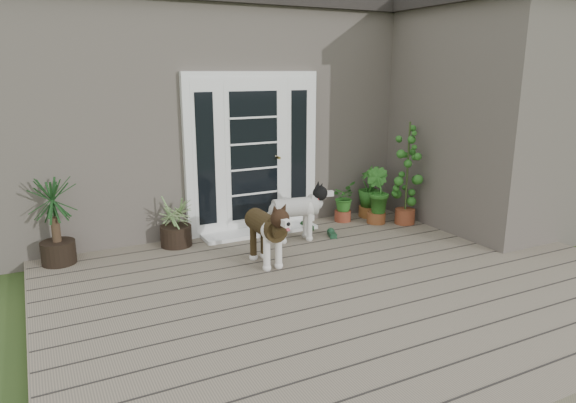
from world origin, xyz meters
name	(u,v)px	position (x,y,z in m)	size (l,w,h in m)	color
deck	(354,287)	(0.00, 0.40, 0.06)	(6.20, 4.60, 0.12)	#6B5B4C
house_main	(216,115)	(0.00, 4.65, 1.55)	(7.40, 4.00, 3.10)	#665E54
roof_main	(212,12)	(0.00, 4.65, 3.20)	(7.60, 4.20, 0.20)	#2D2826
house_wing	(485,124)	(2.90, 1.50, 1.55)	(1.60, 2.40, 3.10)	#665E54
door_unit	(253,153)	(-0.20, 2.60, 1.19)	(1.90, 0.14, 2.15)	white
door_step	(260,231)	(-0.20, 2.40, 0.14)	(1.60, 0.40, 0.05)	white
brindle_dog	(266,236)	(-0.61, 1.30, 0.46)	(0.35, 0.82, 0.68)	#3F2F17
white_dog	(295,216)	(0.08, 1.91, 0.45)	(0.34, 0.78, 0.65)	white
spider_plant	(175,219)	(-1.36, 2.40, 0.47)	(0.65, 0.65, 0.70)	#75935A
yucca	(55,220)	(-2.73, 2.40, 0.64)	(0.72, 0.72, 1.05)	black
herb_a	(343,205)	(1.12, 2.37, 0.36)	(0.38, 0.38, 0.49)	#18551B
herb_b	(377,203)	(1.51, 2.07, 0.42)	(0.39, 0.39, 0.59)	#1C5618
herb_c	(369,196)	(1.61, 2.40, 0.44)	(0.41, 0.41, 0.64)	#24621C
sapling	(407,172)	(1.86, 1.86, 0.88)	(0.45, 0.45, 1.52)	#265618
clog_left	(307,226)	(0.46, 2.27, 0.16)	(0.13, 0.27, 0.08)	black
clog_right	(332,234)	(0.60, 1.82, 0.16)	(0.12, 0.26, 0.08)	#173A22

